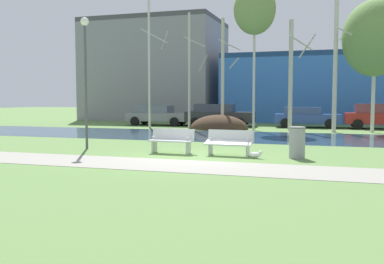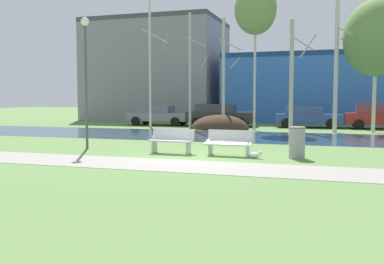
{
  "view_description": "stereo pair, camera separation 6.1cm",
  "coord_description": "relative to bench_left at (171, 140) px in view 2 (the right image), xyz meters",
  "views": [
    {
      "loc": [
        4.32,
        -13.61,
        1.96
      ],
      "look_at": [
        -0.34,
        1.04,
        0.76
      ],
      "focal_mm": 40.71,
      "sensor_mm": 36.0,
      "label": 1
    },
    {
      "loc": [
        4.38,
        -13.59,
        1.96
      ],
      "look_at": [
        -0.34,
        1.04,
        0.76
      ],
      "focal_mm": 40.71,
      "sensor_mm": 36.0,
      "label": 2
    }
  ],
  "objects": [
    {
      "name": "bench_left",
      "position": [
        0.0,
        0.0,
        0.0
      ],
      "size": [
        1.62,
        0.61,
        0.87
      ],
      "color": "silver",
      "rests_on": "ground"
    },
    {
      "name": "parked_hatch_third_blue",
      "position": [
        3.86,
        15.69,
        0.26
      ],
      "size": [
        4.32,
        2.21,
        1.36
      ],
      "color": "#2D4793",
      "rests_on": "ground"
    },
    {
      "name": "parked_wagon_fourth_red",
      "position": [
        8.37,
        15.65,
        0.36
      ],
      "size": [
        4.43,
        2.13,
        1.61
      ],
      "color": "maroon",
      "rests_on": "ground"
    },
    {
      "name": "streetlamp",
      "position": [
        -3.66,
        0.37,
        2.92
      ],
      "size": [
        0.32,
        0.32,
        5.04
      ],
      "color": "#4C4C51",
      "rests_on": "ground"
    },
    {
      "name": "birch_left",
      "position": [
        -3.17,
        11.93,
        3.25
      ],
      "size": [
        1.33,
        2.31,
        7.33
      ],
      "color": "#BCB7A8",
      "rests_on": "ground"
    },
    {
      "name": "soil_mound",
      "position": [
        -1.36,
        12.35,
        -0.47
      ],
      "size": [
        3.73,
        2.71,
        1.83
      ],
      "primitive_type": "ellipsoid",
      "color": "#423021",
      "rests_on": "ground"
    },
    {
      "name": "river_band",
      "position": [
        1.05,
        7.52,
        -0.47
      ],
      "size": [
        80.0,
        6.73,
        0.01
      ],
      "primitive_type": "cube",
      "color": "#2D475B",
      "rests_on": "ground"
    },
    {
      "name": "parked_van_nearest_grey",
      "position": [
        -6.62,
        14.94,
        0.29
      ],
      "size": [
        4.57,
        2.22,
        1.44
      ],
      "color": "slate",
      "rests_on": "ground"
    },
    {
      "name": "birch_center_left",
      "position": [
        -1.34,
        13.32,
        3.15
      ],
      "size": [
        1.3,
        2.29,
        7.12
      ],
      "color": "#BCB7A8",
      "rests_on": "ground"
    },
    {
      "name": "trash_bin",
      "position": [
        4.37,
        0.01,
        0.06
      ],
      "size": [
        0.54,
        0.54,
        1.03
      ],
      "color": "gray",
      "rests_on": "ground"
    },
    {
      "name": "birch_center_right",
      "position": [
        3.09,
        12.63,
        2.99
      ],
      "size": [
        1.59,
        2.7,
        6.67
      ],
      "color": "#BCB7A8",
      "rests_on": "ground"
    },
    {
      "name": "birch_right",
      "position": [
        5.62,
        11.77,
        4.15
      ],
      "size": [
        1.6,
        2.34,
        9.16
      ],
      "color": "beige",
      "rests_on": "ground"
    },
    {
      "name": "birch_far_right",
      "position": [
        7.69,
        12.36,
        4.87
      ],
      "size": [
        3.59,
        3.59,
        7.51
      ],
      "color": "beige",
      "rests_on": "ground"
    },
    {
      "name": "parked_sedan_second_dark",
      "position": [
        -2.05,
        15.02,
        0.35
      ],
      "size": [
        4.76,
        2.17,
        1.57
      ],
      "color": "#282B30",
      "rests_on": "ground"
    },
    {
      "name": "birch_far_left",
      "position": [
        -6.17,
        12.53,
        3.87
      ],
      "size": [
        1.52,
        2.78,
        8.5
      ],
      "color": "beige",
      "rests_on": "ground"
    },
    {
      "name": "ground_plane",
      "position": [
        1.05,
        9.13,
        -0.47
      ],
      "size": [
        120.0,
        120.0,
        0.0
      ],
      "primitive_type": "plane",
      "color": "#5B7F42"
    },
    {
      "name": "building_blue_store",
      "position": [
        4.96,
        24.54,
        2.31
      ],
      "size": [
        16.36,
        9.92,
        5.56
      ],
      "color": "#3870C6",
      "rests_on": "ground"
    },
    {
      "name": "seagull",
      "position": [
        3.1,
        -0.48,
        -0.34
      ],
      "size": [
        0.47,
        0.17,
        0.27
      ],
      "color": "white",
      "rests_on": "ground"
    },
    {
      "name": "building_grey_warehouse",
      "position": [
        -10.15,
        23.3,
        4.05
      ],
      "size": [
        11.88,
        8.14,
        9.04
      ],
      "color": "gray",
      "rests_on": "ground"
    },
    {
      "name": "birch_center",
      "position": [
        0.88,
        12.13,
        6.82
      ],
      "size": [
        2.53,
        2.53,
        9.38
      ],
      "color": "beige",
      "rests_on": "ground"
    },
    {
      "name": "bench_right",
      "position": [
        2.1,
        0.0,
        0.0
      ],
      "size": [
        1.62,
        0.61,
        0.87
      ],
      "color": "silver",
      "rests_on": "ground"
    },
    {
      "name": "paved_path_strip",
      "position": [
        1.05,
        -2.65,
        -0.47
      ],
      "size": [
        60.0,
        2.29,
        0.01
      ],
      "primitive_type": "cube",
      "color": "gray",
      "rests_on": "ground"
    }
  ]
}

